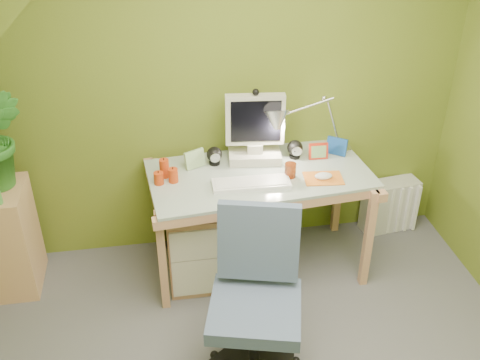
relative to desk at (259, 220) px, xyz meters
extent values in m
cube|color=olive|center=(-0.17, 0.37, 0.82)|extent=(3.20, 0.01, 2.40)
cube|color=white|center=(-0.08, -0.14, 0.39)|extent=(0.48, 0.17, 0.02)
cube|color=orange|center=(0.38, -0.14, 0.38)|extent=(0.26, 0.19, 0.01)
ellipsoid|color=white|center=(0.38, -0.14, 0.39)|extent=(0.12, 0.08, 0.04)
cylinder|color=#913A15|center=(0.18, -0.08, 0.42)|extent=(0.08, 0.08, 0.09)
cube|color=red|center=(0.42, 0.12, 0.43)|extent=(0.13, 0.02, 0.11)
cube|color=navy|center=(0.56, 0.16, 0.43)|extent=(0.12, 0.10, 0.12)
cube|color=#94B67D|center=(-0.40, 0.14, 0.43)|extent=(0.13, 0.08, 0.12)
cube|color=tan|center=(-1.61, 0.08, -0.01)|extent=(0.27, 0.42, 0.74)
cube|color=silver|center=(1.07, 0.27, -0.17)|extent=(0.42, 0.22, 0.41)
camera|label=1|loc=(-0.63, -3.03, 2.20)|focal=42.00mm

